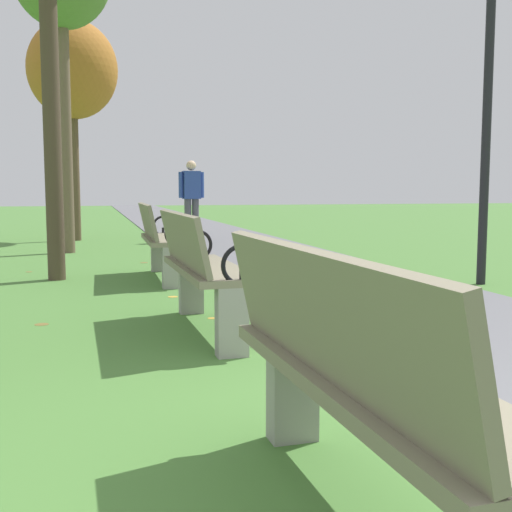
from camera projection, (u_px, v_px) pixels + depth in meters
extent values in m
cube|color=slate|center=(178.00, 223.00, 19.68)|extent=(2.66, 44.00, 0.02)
cube|color=gray|center=(374.00, 381.00, 1.97)|extent=(0.50, 1.61, 0.05)
cube|color=gray|center=(318.00, 314.00, 1.89)|extent=(0.18, 1.60, 0.40)
cube|color=#99968E|center=(293.00, 388.00, 2.70)|extent=(0.20, 0.13, 0.45)
torus|color=black|center=(305.00, 302.00, 2.70)|extent=(0.27, 0.04, 0.27)
cylinder|color=black|center=(305.00, 321.00, 2.71)|extent=(0.03, 0.03, 0.12)
cube|color=gray|center=(208.00, 269.00, 4.73)|extent=(0.48, 1.61, 0.05)
cube|color=gray|center=(183.00, 240.00, 4.66)|extent=(0.16, 1.60, 0.40)
cube|color=#99968E|center=(232.00, 322.00, 4.05)|extent=(0.20, 0.12, 0.45)
cube|color=#99968E|center=(191.00, 287.00, 5.46)|extent=(0.20, 0.12, 0.45)
torus|color=black|center=(242.00, 265.00, 4.01)|extent=(0.27, 0.04, 0.27)
cylinder|color=black|center=(242.00, 278.00, 4.02)|extent=(0.03, 0.03, 0.12)
torus|color=black|center=(197.00, 245.00, 5.46)|extent=(0.27, 0.04, 0.27)
cylinder|color=black|center=(197.00, 254.00, 5.47)|extent=(0.03, 0.03, 0.12)
cube|color=gray|center=(164.00, 239.00, 7.51)|extent=(0.46, 1.61, 0.05)
cube|color=gray|center=(148.00, 221.00, 7.44)|extent=(0.14, 1.60, 0.40)
cube|color=#99968E|center=(172.00, 268.00, 6.82)|extent=(0.20, 0.12, 0.45)
cube|color=#99968E|center=(159.00, 254.00, 8.25)|extent=(0.20, 0.12, 0.45)
torus|color=black|center=(177.00, 234.00, 6.78)|extent=(0.27, 0.03, 0.27)
cylinder|color=black|center=(177.00, 241.00, 6.79)|extent=(0.03, 0.03, 0.12)
torus|color=black|center=(163.00, 226.00, 8.25)|extent=(0.27, 0.03, 0.27)
cylinder|color=black|center=(163.00, 232.00, 8.26)|extent=(0.03, 0.03, 0.12)
cylinder|color=#4C3D2D|center=(52.00, 121.00, 7.32)|extent=(0.20, 0.20, 3.70)
cylinder|color=brown|center=(66.00, 133.00, 10.48)|extent=(0.18, 0.18, 3.97)
cylinder|color=brown|center=(76.00, 172.00, 13.08)|extent=(0.16, 0.16, 2.85)
ellipsoid|color=#B26B28|center=(73.00, 69.00, 12.87)|extent=(1.81, 1.81, 1.99)
cylinder|color=#4C4C56|center=(196.00, 220.00, 12.93)|extent=(0.14, 0.14, 0.85)
cylinder|color=#4C4C56|center=(188.00, 220.00, 12.88)|extent=(0.14, 0.14, 0.85)
cube|color=#2D4799|center=(191.00, 185.00, 12.83)|extent=(0.37, 0.26, 0.56)
sphere|color=beige|center=(191.00, 166.00, 12.79)|extent=(0.20, 0.20, 0.20)
cylinder|color=#2D4799|center=(202.00, 185.00, 12.91)|extent=(0.09, 0.09, 0.52)
cylinder|color=#2D4799|center=(181.00, 185.00, 12.75)|extent=(0.09, 0.09, 0.52)
cylinder|color=black|center=(486.00, 141.00, 6.99)|extent=(0.10, 0.10, 3.20)
cylinder|color=brown|center=(338.00, 278.00, 7.45)|extent=(0.14, 0.14, 0.00)
cylinder|color=#BC842D|center=(233.00, 327.00, 4.93)|extent=(0.08, 0.08, 0.00)
cylinder|color=#93511E|center=(289.00, 327.00, 4.85)|extent=(0.09, 0.09, 0.00)
cylinder|color=brown|center=(42.00, 324.00, 5.03)|extent=(0.13, 0.13, 0.00)
cylinder|color=#93511E|center=(264.00, 308.00, 5.62)|extent=(0.08, 0.08, 0.00)
cylinder|color=#AD6B23|center=(302.00, 278.00, 7.51)|extent=(0.08, 0.08, 0.00)
cylinder|color=brown|center=(29.00, 272.00, 8.21)|extent=(0.12, 0.12, 0.00)
cylinder|color=gold|center=(212.00, 318.00, 5.26)|extent=(0.09, 0.09, 0.00)
cylinder|color=gold|center=(173.00, 297.00, 6.31)|extent=(0.14, 0.14, 0.00)
cylinder|color=brown|center=(144.00, 263.00, 9.23)|extent=(0.12, 0.12, 0.00)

